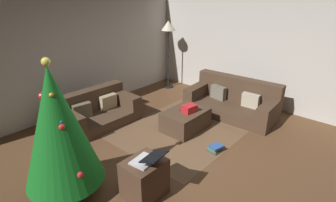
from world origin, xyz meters
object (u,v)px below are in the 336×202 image
(gift_box, at_px, (189,109))
(book_stack, at_px, (216,148))
(tv_remote, at_px, (184,111))
(christmas_tree, at_px, (58,127))
(side_table, at_px, (145,178))
(laptop, at_px, (148,159))
(couch_left, at_px, (97,111))
(couch_right, at_px, (233,101))
(corner_lamp, at_px, (168,31))
(ottoman, at_px, (185,120))

(gift_box, xyz_separation_m, book_stack, (-0.27, -0.79, -0.41))
(tv_remote, height_order, christmas_tree, christmas_tree)
(side_table, height_order, book_stack, side_table)
(side_table, bearing_deg, laptop, -83.02)
(gift_box, distance_m, laptop, 1.91)
(side_table, bearing_deg, couch_left, 70.24)
(christmas_tree, bearing_deg, couch_left, 44.51)
(couch_right, distance_m, side_table, 3.05)
(couch_left, xyz_separation_m, book_stack, (0.71, -2.37, -0.21))
(tv_remote, height_order, corner_lamp, corner_lamp)
(christmas_tree, height_order, laptop, christmas_tree)
(ottoman, distance_m, corner_lamp, 2.76)
(side_table, relative_size, corner_lamp, 0.29)
(ottoman, bearing_deg, side_table, -158.20)
(couch_right, relative_size, ottoman, 2.22)
(ottoman, distance_m, laptop, 1.97)
(side_table, bearing_deg, ottoman, 21.80)
(ottoman, bearing_deg, gift_box, -84.89)
(couch_right, bearing_deg, book_stack, 106.26)
(couch_left, bearing_deg, corner_lamp, -171.40)
(book_stack, bearing_deg, tv_remote, 75.68)
(couch_right, height_order, christmas_tree, christmas_tree)
(couch_left, xyz_separation_m, laptop, (-0.79, -2.28, 0.32))
(book_stack, height_order, corner_lamp, corner_lamp)
(couch_right, distance_m, book_stack, 1.62)
(tv_remote, bearing_deg, laptop, -164.19)
(tv_remote, bearing_deg, corner_lamp, 40.20)
(gift_box, bearing_deg, christmas_tree, 176.30)
(christmas_tree, distance_m, book_stack, 2.55)
(christmas_tree, distance_m, corner_lamp, 4.41)
(gift_box, relative_size, laptop, 0.57)
(tv_remote, xyz_separation_m, christmas_tree, (-2.39, 0.08, 0.60))
(couch_right, height_order, tv_remote, couch_right)
(couch_left, distance_m, ottoman, 1.80)
(tv_remote, bearing_deg, side_table, -166.00)
(ottoman, height_order, tv_remote, tv_remote)
(ottoman, xyz_separation_m, tv_remote, (-0.04, 0.00, 0.21))
(corner_lamp, bearing_deg, side_table, -142.79)
(ottoman, bearing_deg, tv_remote, 178.02)
(gift_box, bearing_deg, tv_remote, 122.68)
(couch_left, height_order, ottoman, couch_left)
(christmas_tree, height_order, corner_lamp, christmas_tree)
(couch_left, xyz_separation_m, tv_remote, (0.93, -1.51, 0.14))
(laptop, xyz_separation_m, corner_lamp, (3.35, 2.61, 0.94))
(couch_right, relative_size, tv_remote, 12.07)
(tv_remote, distance_m, book_stack, 0.96)
(ottoman, bearing_deg, laptop, -156.42)
(laptop, relative_size, corner_lamp, 0.25)
(couch_left, bearing_deg, gift_box, 123.15)
(side_table, distance_m, book_stack, 1.53)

